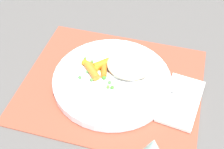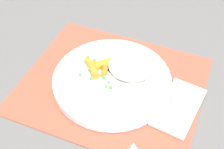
{
  "view_description": "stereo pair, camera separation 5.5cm",
  "coord_description": "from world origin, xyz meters",
  "views": [
    {
      "loc": [
        -0.13,
        0.46,
        0.53
      ],
      "look_at": [
        0.0,
        0.0,
        0.04
      ],
      "focal_mm": 49.43,
      "sensor_mm": 36.0,
      "label": 1
    },
    {
      "loc": [
        -0.18,
        0.44,
        0.53
      ],
      "look_at": [
        0.0,
        0.0,
        0.04
      ],
      "focal_mm": 49.43,
      "sensor_mm": 36.0,
      "label": 2
    }
  ],
  "objects": [
    {
      "name": "fork",
      "position": [
        -0.02,
        0.0,
        0.03
      ],
      "size": [
        0.19,
        0.02,
        0.01
      ],
      "color": "silver",
      "rests_on": "plate"
    },
    {
      "name": "carrot_portion",
      "position": [
        0.04,
        -0.02,
        0.03
      ],
      "size": [
        0.08,
        0.08,
        0.02
      ],
      "color": "orange",
      "rests_on": "plate"
    },
    {
      "name": "ground_plane",
      "position": [
        0.0,
        0.0,
        0.0
      ],
      "size": [
        2.4,
        2.4,
        0.0
      ],
      "primitive_type": "plane",
      "color": "#565451"
    },
    {
      "name": "placemat",
      "position": [
        0.0,
        0.0,
        0.0
      ],
      "size": [
        0.41,
        0.34,
        0.01
      ],
      "primitive_type": "cube",
      "color": "#9E4733",
      "rests_on": "ground_plane"
    },
    {
      "name": "plate",
      "position": [
        0.0,
        0.0,
        0.02
      ],
      "size": [
        0.27,
        0.27,
        0.02
      ],
      "primitive_type": "cylinder",
      "color": "white",
      "rests_on": "placemat"
    },
    {
      "name": "rice_mound",
      "position": [
        -0.03,
        -0.04,
        0.04
      ],
      "size": [
        0.1,
        0.09,
        0.03
      ],
      "primitive_type": "ellipsoid",
      "color": "beige",
      "rests_on": "plate"
    },
    {
      "name": "napkin",
      "position": [
        -0.16,
        0.01,
        0.01
      ],
      "size": [
        0.1,
        0.15,
        0.01
      ],
      "primitive_type": "cube",
      "rotation": [
        0.0,
        0.0,
        -0.13
      ],
      "color": "white",
      "rests_on": "placemat"
    },
    {
      "name": "pea_scatter",
      "position": [
        0.03,
        0.0,
        0.03
      ],
      "size": [
        0.1,
        0.08,
        0.01
      ],
      "color": "#4C8E40",
      "rests_on": "plate"
    }
  ]
}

